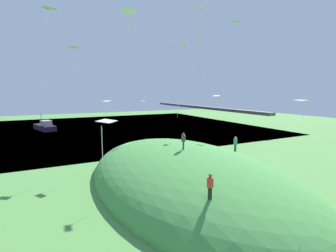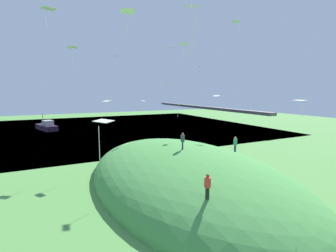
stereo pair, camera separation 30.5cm
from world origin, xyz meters
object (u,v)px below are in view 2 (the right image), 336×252
kite_0 (193,12)px  kite_3 (300,101)px  kite_8 (106,102)px  kite_13 (72,48)px  kite_1 (184,46)px  kite_12 (128,12)px  kite_7 (216,96)px  boat_on_lake (47,126)px  kite_15 (103,123)px  kite_5 (180,105)px  kite_14 (143,102)px  kite_9 (236,22)px  person_with_child (208,183)px  kite_11 (116,57)px  kite_4 (48,9)px  person_near_shore (183,139)px  kite_10 (168,84)px  person_on_hilltop (235,143)px  kite_2 (173,48)px  kite_6 (200,67)px

kite_0 → kite_3: kite_0 is taller
kite_8 → kite_13: 10.20m
kite_1 → kite_8: bearing=-150.1°
kite_12 → kite_7: bearing=112.1°
boat_on_lake → kite_1: (44.79, 12.16, 12.31)m
kite_13 → kite_15: bearing=7.1°
kite_5 → kite_14: bearing=-84.7°
boat_on_lake → kite_14: bearing=3.6°
boat_on_lake → kite_9: bearing=5.2°
kite_14 → person_with_child: bearing=-9.3°
kite_1 → kite_11: size_ratio=0.93×
kite_4 → kite_9: size_ratio=1.03×
kite_4 → kite_9: 18.01m
person_near_shore → kite_3: bearing=68.9°
boat_on_lake → kite_9: (43.78, 18.99, 15.42)m
kite_0 → kite_14: size_ratio=1.69×
kite_7 → kite_14: kite_7 is taller
kite_5 → kite_11: size_ratio=1.02×
kite_10 → kite_12: size_ratio=0.70×
person_on_hilltop → kite_5: (-11.68, -0.90, 3.73)m
kite_4 → kite_11: (-8.57, 8.06, -2.46)m
person_near_shore → kite_2: 11.46m
boat_on_lake → kite_8: size_ratio=4.80×
boat_on_lake → kite_10: kite_10 is taller
kite_2 → kite_13: bearing=-63.6°
kite_0 → kite_5: kite_0 is taller
kite_8 → kite_13: (8.18, -4.14, 4.46)m
kite_0 → kite_9: 16.61m
kite_1 → kite_10: size_ratio=1.31×
kite_7 → person_on_hilltop: bearing=-1.3°
kite_8 → kite_11: (-4.70, 2.50, 5.86)m
boat_on_lake → kite_9: size_ratio=5.60×
kite_9 → kite_5: bearing=179.5°
kite_3 → kite_9: bearing=167.1°
kite_13 → kite_10: bearing=76.0°
kite_9 → kite_11: kite_9 is taller
kite_0 → kite_11: size_ratio=1.06×
kite_6 → kite_8: (0.52, -13.22, -4.55)m
kite_4 → kite_6: 19.65m
person_near_shore → kite_1: (0.63, -0.34, 8.65)m
kite_3 → kite_5: size_ratio=0.57×
kite_6 → kite_5: bearing=-163.2°
kite_10 → person_near_shore: bearing=124.3°
kite_6 → kite_12: bearing=-54.5°
kite_7 → kite_9: bearing=-14.1°
kite_9 → kite_10: kite_9 is taller
kite_3 → kite_11: size_ratio=0.58×
kite_0 → kite_4: kite_4 is taller
kite_9 → kite_10: 11.22m
kite_8 → kite_9: (7.96, 11.99, 8.33)m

